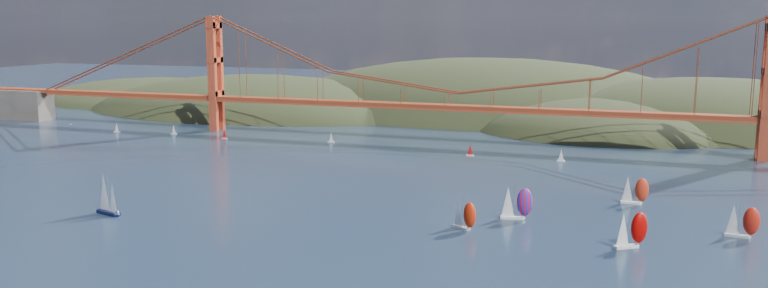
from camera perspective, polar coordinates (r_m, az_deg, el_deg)
ground at (r=163.48m, az=-9.48°, el=-9.82°), size 1200.00×1200.00×0.00m
headlands at (r=419.75m, az=14.72°, el=0.15°), size 725.00×225.00×96.00m
bridge at (r=324.96m, az=5.40°, el=5.70°), size 552.00×12.00×55.00m
sloop_navy at (r=221.69m, az=-20.37°, el=-3.63°), size 8.57×5.98×12.68m
racer_0 at (r=194.60m, az=6.09°, el=-5.34°), size 7.55×5.75×8.54m
racer_1 at (r=187.53m, az=18.29°, el=-6.18°), size 8.38×7.03×9.66m
racer_2 at (r=206.56m, az=25.60°, el=-5.30°), size 8.02×3.86×9.03m
racer_3 at (r=231.52m, az=18.53°, el=-3.33°), size 7.72×3.09×8.93m
racer_rwb at (r=206.05m, az=10.02°, el=-4.41°), size 8.80×4.42×9.89m
distant_boat_0 at (r=379.62m, az=-19.70°, el=1.20°), size 3.00×2.00×4.70m
distant_boat_1 at (r=364.78m, az=-15.73°, el=1.09°), size 3.00×2.00×4.70m
distant_boat_2 at (r=345.61m, az=-12.07°, el=0.78°), size 3.00×2.00×4.70m
distant_boat_3 at (r=328.91m, az=-4.05°, el=0.53°), size 3.00×2.00×4.70m
distant_boat_8 at (r=292.39m, az=13.35°, el=-0.84°), size 3.00×2.00×4.70m
distant_boat_9 at (r=297.91m, az=6.58°, el=-0.46°), size 3.00×2.00×4.70m
gull at (r=224.70m, az=-22.75°, el=1.40°), size 0.90×0.25×0.17m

